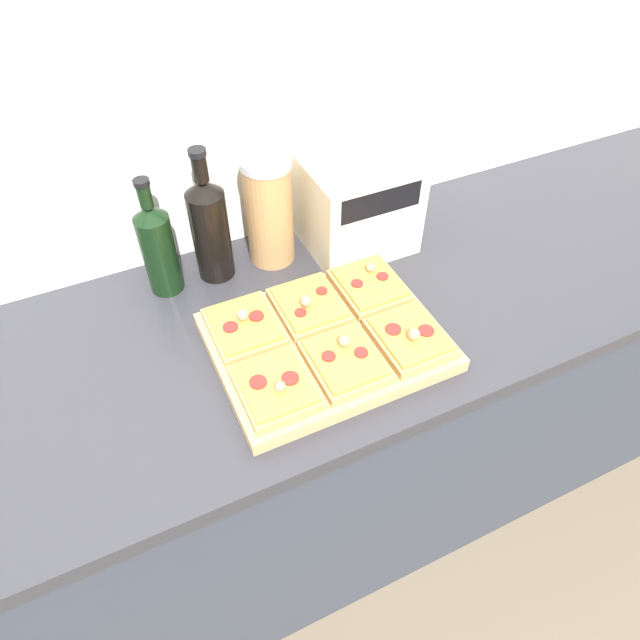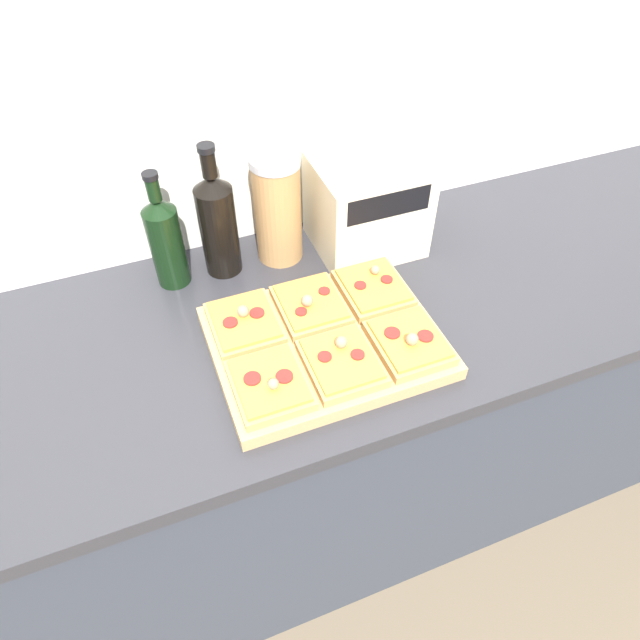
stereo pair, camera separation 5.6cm
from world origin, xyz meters
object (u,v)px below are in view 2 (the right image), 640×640
object	(u,v)px
olive_oil_bottle	(166,240)
cutting_board	(325,342)
wine_bottle	(218,223)
grain_jar_tall	(278,209)
toaster_oven	(367,205)

from	to	relation	value
olive_oil_bottle	cutting_board	bearing A→B (deg)	-52.19
wine_bottle	cutting_board	bearing A→B (deg)	-67.83
cutting_board	grain_jar_tall	bearing A→B (deg)	88.35
cutting_board	grain_jar_tall	world-z (taller)	grain_jar_tall
grain_jar_tall	olive_oil_bottle	bearing A→B (deg)	-180.00
cutting_board	wine_bottle	xyz separation A→B (m)	(-0.13, 0.32, 0.11)
cutting_board	olive_oil_bottle	xyz separation A→B (m)	(-0.25, 0.32, 0.10)
cutting_board	grain_jar_tall	size ratio (longest dim) A/B	1.71
wine_bottle	toaster_oven	world-z (taller)	wine_bottle
olive_oil_bottle	wine_bottle	size ratio (longest dim) A/B	0.88
cutting_board	olive_oil_bottle	world-z (taller)	olive_oil_bottle
cutting_board	wine_bottle	world-z (taller)	wine_bottle
olive_oil_bottle	wine_bottle	bearing A→B (deg)	0.00
grain_jar_tall	toaster_oven	world-z (taller)	grain_jar_tall
olive_oil_bottle	toaster_oven	distance (m)	0.47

